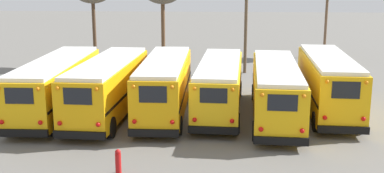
{
  "coord_description": "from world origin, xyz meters",
  "views": [
    {
      "loc": [
        1.65,
        -27.22,
        7.79
      ],
      "look_at": [
        0.0,
        -0.57,
        1.62
      ],
      "focal_mm": 45.0,
      "sensor_mm": 36.0,
      "label": 1
    }
  ],
  "objects": [
    {
      "name": "school_bus_4",
      "position": [
        4.68,
        -1.15,
        1.67
      ],
      "size": [
        3.06,
        10.89,
        3.06
      ],
      "color": "#EAAA0F",
      "rests_on": "ground"
    },
    {
      "name": "school_bus_3",
      "position": [
        1.56,
        -0.08,
        1.64
      ],
      "size": [
        2.94,
        10.38,
        2.99
      ],
      "color": "yellow",
      "rests_on": "ground"
    },
    {
      "name": "school_bus_0",
      "position": [
        -7.8,
        -0.77,
        1.71
      ],
      "size": [
        2.76,
        10.98,
        3.12
      ],
      "color": "#EAAA0F",
      "rests_on": "ground"
    },
    {
      "name": "school_bus_2",
      "position": [
        -1.56,
        -0.6,
        1.73
      ],
      "size": [
        2.59,
        10.32,
        3.19
      ],
      "color": "#E5A00C",
      "rests_on": "ground"
    },
    {
      "name": "school_bus_5",
      "position": [
        7.8,
        0.24,
        1.8
      ],
      "size": [
        2.91,
        10.07,
        3.32
      ],
      "color": "#EAAA0F",
      "rests_on": "ground"
    },
    {
      "name": "utility_pole",
      "position": [
        3.58,
        11.71,
        4.47
      ],
      "size": [
        1.8,
        0.26,
        8.57
      ],
      "color": "brown",
      "rests_on": "ground"
    },
    {
      "name": "ground_plane",
      "position": [
        0.0,
        0.0,
        0.0
      ],
      "size": [
        160.0,
        160.0,
        0.0
      ],
      "primitive_type": "plane",
      "color": "#66635E"
    },
    {
      "name": "school_bus_1",
      "position": [
        -4.68,
        -1.15,
        1.75
      ],
      "size": [
        2.93,
        10.5,
        3.19
      ],
      "color": "#E5A00C",
      "rests_on": "ground"
    },
    {
      "name": "fire_hydrant",
      "position": [
        -2.42,
        -9.34,
        0.52
      ],
      "size": [
        0.24,
        0.24,
        1.03
      ],
      "color": "#B21414",
      "rests_on": "ground"
    }
  ]
}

